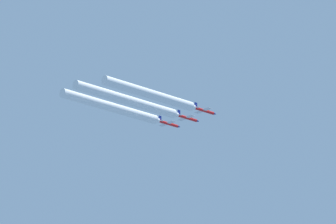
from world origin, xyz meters
TOP-DOWN VIEW (x-y plane):
  - jet_far_left at (-10.15, -0.11)m, footprint 7.91×11.51m
  - jet_inner_left at (-0.39, 0.82)m, footprint 7.91×11.51m
  - jet_center at (10.19, -0.25)m, footprint 7.91×11.51m
  - smoke_trail_far_left at (-10.15, -28.39)m, footprint 3.48×45.99m
  - smoke_trail_inner_left at (-0.39, -28.70)m, footprint 3.48×48.51m
  - smoke_trail_center at (10.19, -26.92)m, footprint 3.48×42.80m

SIDE VIEW (x-z plane):
  - smoke_trail_center at x=10.19m, z-range 164.75..168.23m
  - jet_center at x=10.19m, z-range 165.13..167.90m
  - smoke_trail_inner_left at x=-0.39m, z-range 164.90..168.38m
  - jet_inner_left at x=-0.39m, z-range 165.28..168.05m
  - smoke_trail_far_left at x=-10.15m, z-range 164.94..168.42m
  - jet_far_left at x=-10.15m, z-range 165.32..168.09m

